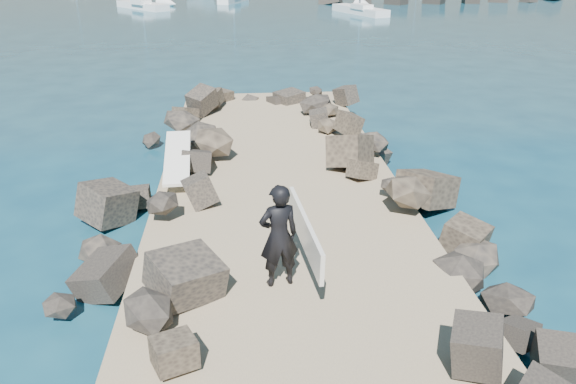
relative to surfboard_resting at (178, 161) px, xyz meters
name	(u,v)px	position (x,y,z in m)	size (l,w,h in m)	color
ground	(284,234)	(2.54, -2.19, -1.04)	(800.00, 800.00, 0.00)	#0F384C
jetty	(292,269)	(2.54, -4.19, -0.74)	(6.00, 26.00, 0.60)	#8C7759
riprap_left	(144,254)	(-0.36, -3.69, -0.54)	(2.60, 22.00, 1.00)	black
riprap_right	(431,241)	(5.44, -3.69, -0.54)	(2.60, 22.00, 1.00)	black
surfboard_resting	(178,161)	(0.00, 0.00, 0.00)	(0.63, 2.52, 0.08)	white
surfer_with_board	(283,235)	(2.28, -5.12, 0.51)	(1.01, 2.33, 1.89)	black
sailboat_c	(360,10)	(13.34, 41.93, -0.69)	(4.37, 7.63, 9.06)	white
sailboat_a	(142,5)	(-8.20, 48.36, -0.69)	(6.15, 7.02, 9.19)	white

